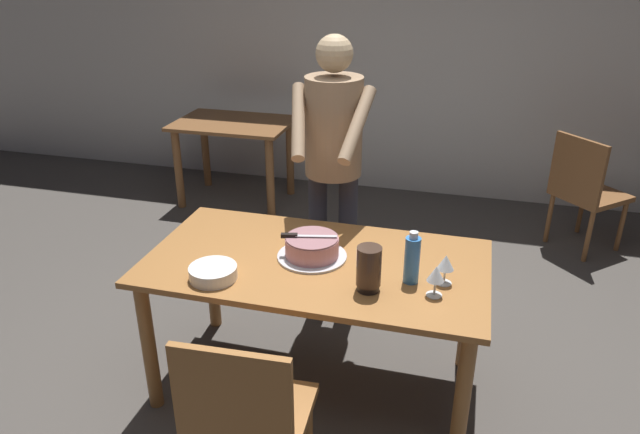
% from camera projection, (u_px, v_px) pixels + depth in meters
% --- Properties ---
extents(ground_plane, '(14.00, 14.00, 0.00)m').
position_uv_depth(ground_plane, '(316.00, 383.00, 3.16)').
color(ground_plane, '#4C4742').
extents(back_wall, '(10.00, 0.12, 2.70)m').
position_uv_depth(back_wall, '(404.00, 44.00, 5.16)').
color(back_wall, silver).
rests_on(back_wall, ground_plane).
extents(main_dining_table, '(1.64, 0.88, 0.75)m').
position_uv_depth(main_dining_table, '(316.00, 279.00, 2.89)').
color(main_dining_table, '#9E6633').
rests_on(main_dining_table, ground_plane).
extents(cake_on_platter, '(0.34, 0.34, 0.11)m').
position_uv_depth(cake_on_platter, '(312.00, 248.00, 2.85)').
color(cake_on_platter, silver).
rests_on(cake_on_platter, main_dining_table).
extents(cake_knife, '(0.27, 0.08, 0.02)m').
position_uv_depth(cake_knife, '(297.00, 236.00, 2.82)').
color(cake_knife, silver).
rests_on(cake_knife, cake_on_platter).
extents(plate_stack, '(0.22, 0.22, 0.06)m').
position_uv_depth(plate_stack, '(213.00, 273.00, 2.68)').
color(plate_stack, white).
rests_on(plate_stack, main_dining_table).
extents(wine_glass_near, '(0.08, 0.08, 0.14)m').
position_uv_depth(wine_glass_near, '(436.00, 275.00, 2.51)').
color(wine_glass_near, silver).
rests_on(wine_glass_near, main_dining_table).
extents(wine_glass_far, '(0.08, 0.08, 0.14)m').
position_uv_depth(wine_glass_far, '(446.00, 263.00, 2.61)').
color(wine_glass_far, silver).
rests_on(wine_glass_far, main_dining_table).
extents(water_bottle, '(0.07, 0.07, 0.25)m').
position_uv_depth(water_bottle, '(412.00, 259.00, 2.62)').
color(water_bottle, '#387AC6').
rests_on(water_bottle, main_dining_table).
extents(hurricane_lamp, '(0.11, 0.11, 0.21)m').
position_uv_depth(hurricane_lamp, '(369.00, 269.00, 2.55)').
color(hurricane_lamp, black).
rests_on(hurricane_lamp, main_dining_table).
extents(person_cutting_cake, '(0.47, 0.56, 1.72)m').
position_uv_depth(person_cutting_cake, '(333.00, 153.00, 3.30)').
color(person_cutting_cake, '#2D2D38').
rests_on(person_cutting_cake, ground_plane).
extents(chair_near_side, '(0.46, 0.46, 0.90)m').
position_uv_depth(chair_near_side, '(247.00, 418.00, 2.25)').
color(chair_near_side, '#9E6633').
rests_on(chair_near_side, ground_plane).
extents(background_table, '(1.00, 0.70, 0.74)m').
position_uv_depth(background_table, '(234.00, 140.00, 5.19)').
color(background_table, brown).
rests_on(background_table, ground_plane).
extents(background_chair_0, '(0.62, 0.62, 0.90)m').
position_uv_depth(background_chair_0, '(585.00, 189.00, 4.36)').
color(background_chair_0, brown).
rests_on(background_chair_0, ground_plane).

